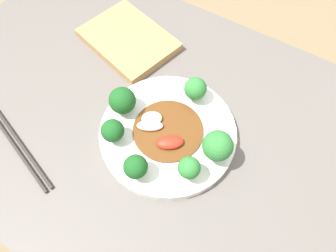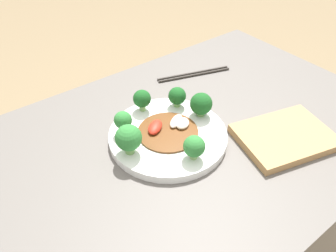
# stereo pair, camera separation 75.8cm
# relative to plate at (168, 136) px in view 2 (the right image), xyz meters

# --- Properties ---
(table) EXTENTS (1.10, 0.71, 0.73)m
(table) POSITION_rel_plate_xyz_m (0.04, -0.02, -0.38)
(table) COLOR #5B5651
(table) RESTS_ON ground_plane
(plate) EXTENTS (0.28, 0.28, 0.02)m
(plate) POSITION_rel_plate_xyz_m (0.00, 0.00, 0.00)
(plate) COLOR white
(plate) RESTS_ON table
(broccoli_northwest) EXTENTS (0.04, 0.04, 0.06)m
(broccoli_northwest) POSITION_rel_plate_xyz_m (-0.08, 0.06, 0.05)
(broccoli_northwest) COLOR #70A356
(broccoli_northwest) RESTS_ON plate
(broccoli_west) EXTENTS (0.06, 0.06, 0.07)m
(broccoli_west) POSITION_rel_plate_xyz_m (-0.11, -0.00, 0.05)
(broccoli_west) COLOR #70A356
(broccoli_west) RESTS_ON plate
(broccoli_east) EXTENTS (0.06, 0.06, 0.06)m
(broccoli_east) POSITION_rel_plate_xyz_m (0.11, 0.00, 0.04)
(broccoli_east) COLOR #70A356
(broccoli_east) RESTS_ON plate
(broccoli_south) EXTENTS (0.05, 0.05, 0.06)m
(broccoli_south) POSITION_rel_plate_xyz_m (-0.01, -0.10, 0.04)
(broccoli_south) COLOR #89B76B
(broccoli_south) RESTS_ON plate
(broccoli_northeast) EXTENTS (0.05, 0.05, 0.05)m
(broccoli_northeast) POSITION_rel_plate_xyz_m (0.08, 0.07, 0.04)
(broccoli_northeast) COLOR #7AAD5B
(broccoli_northeast) RESTS_ON plate
(broccoli_north) EXTENTS (0.05, 0.05, 0.06)m
(broccoli_north) POSITION_rel_plate_xyz_m (0.00, 0.11, 0.04)
(broccoli_north) COLOR #89B76B
(broccoli_north) RESTS_ON plate
(stirfry_center) EXTENTS (0.14, 0.14, 0.02)m
(stirfry_center) POSITION_rel_plate_xyz_m (0.01, 0.01, 0.02)
(stirfry_center) COLOR #5B3314
(stirfry_center) RESTS_ON plate
(chopsticks) EXTENTS (0.23, 0.09, 0.01)m
(chopsticks) POSITION_rel_plate_xyz_m (0.24, 0.18, -0.01)
(chopsticks) COLOR #2D2823
(chopsticks) RESTS_ON table
(cutting_board) EXTENTS (0.25, 0.21, 0.02)m
(cutting_board) POSITION_rel_plate_xyz_m (0.22, -0.17, 0.00)
(cutting_board) COLOR #AD7F4C
(cutting_board) RESTS_ON table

